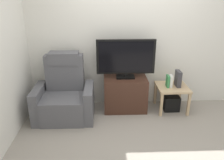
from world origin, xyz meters
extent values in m
plane|color=gray|center=(0.00, 0.00, 0.00)|extent=(6.40, 6.40, 0.00)
cube|color=silver|center=(0.00, 1.13, 1.30)|extent=(6.40, 0.06, 2.60)
cube|color=#3D2319|center=(-0.13, 0.83, 0.30)|extent=(0.76, 0.49, 0.61)
cube|color=black|center=(-0.13, 0.59, 0.43)|extent=(0.70, 0.02, 0.02)
cube|color=black|center=(-0.13, 0.64, 0.46)|extent=(0.34, 0.11, 0.04)
cube|color=black|center=(-0.13, 0.85, 0.62)|extent=(0.32, 0.20, 0.03)
cube|color=black|center=(-0.13, 0.85, 0.66)|extent=(0.06, 0.04, 0.05)
cube|color=black|center=(-0.13, 0.85, 0.99)|extent=(1.01, 0.05, 0.60)
cube|color=black|center=(-0.13, 0.82, 0.99)|extent=(0.93, 0.01, 0.54)
cube|color=#515156|center=(-1.19, 0.55, 0.21)|extent=(0.70, 0.72, 0.42)
cube|color=#515156|center=(-1.19, 0.82, 0.73)|extent=(0.64, 0.20, 0.62)
cube|color=#515156|center=(-1.19, 0.84, 0.98)|extent=(0.50, 0.26, 0.20)
cube|color=#515156|center=(-1.61, 0.55, 0.28)|extent=(0.14, 0.68, 0.56)
cube|color=#515156|center=(-0.77, 0.55, 0.28)|extent=(0.14, 0.68, 0.56)
cube|color=tan|center=(0.71, 0.78, 0.44)|extent=(0.54, 0.54, 0.04)
cube|color=tan|center=(0.47, 0.54, 0.21)|extent=(0.04, 0.04, 0.42)
cube|color=tan|center=(0.94, 0.54, 0.21)|extent=(0.04, 0.04, 0.42)
cube|color=tan|center=(0.47, 1.01, 0.21)|extent=(0.04, 0.04, 0.42)
cube|color=tan|center=(0.94, 1.01, 0.21)|extent=(0.04, 0.04, 0.42)
cube|color=black|center=(0.71, 0.78, 0.14)|extent=(0.28, 0.28, 0.28)
cube|color=#388C4C|center=(0.61, 0.76, 0.56)|extent=(0.04, 0.13, 0.21)
cube|color=white|center=(0.66, 0.76, 0.56)|extent=(0.04, 0.12, 0.21)
cube|color=#333338|center=(0.80, 0.79, 0.60)|extent=(0.07, 0.20, 0.28)
camera|label=1|loc=(-0.51, -2.89, 2.03)|focal=36.30mm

